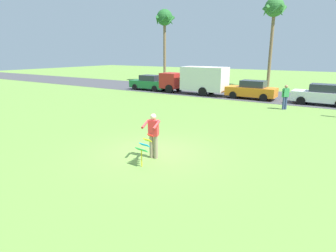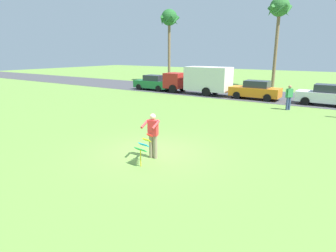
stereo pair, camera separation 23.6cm
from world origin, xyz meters
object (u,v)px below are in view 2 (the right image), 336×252
at_px(parked_car_white, 327,95).
at_px(person_kite_flyer, 153,134).
at_px(palm_tree_right_near, 279,11).
at_px(parked_car_orange, 255,90).
at_px(parked_car_green, 153,83).
at_px(parked_truck_red_cab, 200,80).
at_px(kite_held, 144,146).
at_px(person_walker_far, 289,97).
at_px(palm_tree_left_near, 169,21).

bearing_deg(parked_car_white, person_kite_flyer, -104.29).
bearing_deg(palm_tree_right_near, parked_car_orange, -83.48).
xyz_separation_m(parked_car_green, parked_car_white, (16.42, -0.00, 0.00)).
distance_m(parked_truck_red_cab, parked_car_orange, 5.39).
xyz_separation_m(kite_held, parked_truck_red_cab, (-6.80, 17.06, 0.68)).
bearing_deg(person_walker_far, kite_held, -98.31).
bearing_deg(parked_car_white, person_walker_far, -120.51).
bearing_deg(parked_car_white, palm_tree_right_near, 122.91).
height_order(person_kite_flyer, palm_tree_right_near, palm_tree_right_near).
height_order(kite_held, parked_truck_red_cab, parked_truck_red_cab).
height_order(parked_car_white, palm_tree_left_near, palm_tree_left_near).
bearing_deg(parked_car_white, palm_tree_left_near, 156.52).
bearing_deg(kite_held, parked_car_orange, 94.85).
bearing_deg(palm_tree_right_near, person_kite_flyer, -84.69).
bearing_deg(kite_held, palm_tree_right_near, 95.48).
distance_m(parked_car_orange, palm_tree_right_near, 12.77).
distance_m(parked_car_orange, person_walker_far, 4.86).
bearing_deg(parked_car_white, parked_truck_red_cab, 180.00).
xyz_separation_m(kite_held, person_walker_far, (1.99, 13.64, 0.20)).
height_order(person_kite_flyer, kite_held, person_kite_flyer).
relative_size(parked_car_green, person_walker_far, 2.43).
xyz_separation_m(parked_truck_red_cab, palm_tree_left_near, (-9.51, 8.82, 6.57)).
bearing_deg(parked_car_green, parked_truck_red_cab, 0.01).
relative_size(parked_car_orange, parked_car_white, 1.00).
xyz_separation_m(palm_tree_left_near, person_walker_far, (18.30, -12.25, -7.05)).
xyz_separation_m(parked_car_white, palm_tree_right_near, (-6.63, 10.24, 7.55)).
bearing_deg(palm_tree_left_near, person_walker_far, -33.79).
bearing_deg(parked_car_orange, palm_tree_right_near, 96.52).
distance_m(parked_car_white, person_walker_far, 3.98).
xyz_separation_m(parked_car_green, person_walker_far, (14.41, -3.42, 0.16)).
height_order(person_kite_flyer, person_walker_far, same).
xyz_separation_m(kite_held, palm_tree_right_near, (-2.62, 27.30, 7.59)).
bearing_deg(palm_tree_left_near, parked_car_orange, -30.70).
relative_size(parked_car_green, palm_tree_left_near, 0.44).
relative_size(person_kite_flyer, parked_car_white, 0.41).
height_order(kite_held, palm_tree_right_near, palm_tree_right_near).
height_order(kite_held, parked_car_orange, parked_car_orange).
xyz_separation_m(person_kite_flyer, parked_truck_red_cab, (-6.65, 16.32, 0.46)).
xyz_separation_m(parked_car_orange, person_walker_far, (3.44, -3.42, 0.16)).
height_order(parked_car_orange, parked_car_white, same).
xyz_separation_m(person_kite_flyer, palm_tree_right_near, (-2.47, 26.56, 7.37)).
relative_size(palm_tree_left_near, person_walker_far, 5.48).
bearing_deg(parked_truck_red_cab, palm_tree_left_near, 137.15).
relative_size(kite_held, parked_car_white, 0.26).
bearing_deg(parked_truck_red_cab, person_walker_far, -21.29).
height_order(parked_car_green, person_walker_far, person_walker_far).
relative_size(palm_tree_right_near, person_walker_far, 5.69).
distance_m(person_kite_flyer, parked_truck_red_cab, 17.63).
relative_size(person_kite_flyer, parked_truck_red_cab, 0.26).
bearing_deg(palm_tree_right_near, palm_tree_left_near, -174.11).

